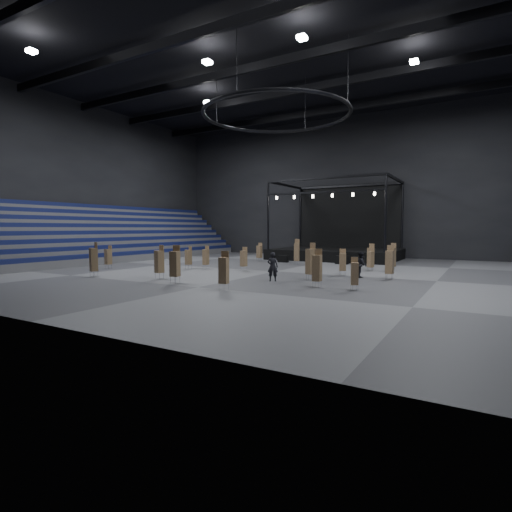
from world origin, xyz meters
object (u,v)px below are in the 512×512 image
Objects in this scene: chair_stack_6 at (224,270)px; chair_stack_13 at (297,252)px; flight_case_right at (359,261)px; chair_stack_11 at (259,251)px; chair_stack_15 at (159,261)px; chair_stack_12 at (317,267)px; chair_stack_17 at (371,259)px; chair_stack_16 at (343,261)px; chair_stack_5 at (206,257)px; flight_case_mid at (342,260)px; flight_case_left at (283,259)px; chair_stack_2 at (175,263)px; chair_stack_0 at (310,261)px; man_center at (273,267)px; chair_stack_3 at (355,273)px; chair_stack_8 at (188,257)px; chair_stack_14 at (244,258)px; chair_stack_1 at (371,256)px; crew_member at (361,265)px; chair_stack_10 at (392,257)px; chair_stack_4 at (94,259)px; chair_stack_9 at (390,262)px; chair_stack_7 at (108,256)px.

chair_stack_13 is (-3.04, 17.17, 0.10)m from chair_stack_6.
chair_stack_11 reaches higher than flight_case_right.
chair_stack_13 is 15.58m from chair_stack_15.
chair_stack_12 is 1.19× the size of chair_stack_17.
chair_stack_5 is at bearing 164.44° from chair_stack_16.
flight_case_left is at bearing -170.93° from flight_case_mid.
chair_stack_17 is at bearing 44.04° from chair_stack_2.
chair_stack_0 is 2.75m from man_center.
chair_stack_3 is at bearing -55.93° from chair_stack_17.
chair_stack_2 reaches higher than flight_case_right.
man_center is at bearing 33.80° from chair_stack_15.
chair_stack_5 reaches higher than chair_stack_8.
chair_stack_13 reaches higher than chair_stack_3.
chair_stack_12 is at bearing -68.07° from chair_stack_17.
chair_stack_13 is 9.67m from chair_stack_16.
chair_stack_8 is 10.90m from man_center.
chair_stack_12 is 1.17× the size of chair_stack_14.
chair_stack_1 is 11.01m from chair_stack_14.
chair_stack_8 is at bearing 125.26° from chair_stack_15.
chair_stack_3 is at bearing 168.09° from crew_member.
chair_stack_10 is 1.19× the size of man_center.
crew_member is at bearing -153.81° from man_center.
flight_case_left is 19.81m from chair_stack_4.
chair_stack_14 is at bearing 164.15° from chair_stack_16.
chair_stack_8 is at bearing 127.01° from chair_stack_6.
flight_case_left is 17.17m from chair_stack_15.
chair_stack_13 reaches higher than flight_case_left.
chair_stack_13 reaches higher than chair_stack_6.
chair_stack_2 is 1.21× the size of chair_stack_5.
chair_stack_4 reaches higher than chair_stack_8.
chair_stack_15 is 14.80m from crew_member.
chair_stack_1 is at bearing 46.52° from chair_stack_8.
chair_stack_16 is (1.39, -9.60, 0.70)m from flight_case_right.
chair_stack_5 is at bearing -168.72° from chair_stack_0.
chair_stack_2 is 9.21m from chair_stack_8.
man_center is at bearing 113.34° from crew_member.
chair_stack_6 is (-4.65, -15.62, 0.01)m from chair_stack_1.
chair_stack_12 reaches higher than chair_stack_5.
chair_stack_10 reaches higher than flight_case_right.
chair_stack_0 is at bearing -89.15° from flight_case_right.
chair_stack_12 is (1.71, -3.10, -0.11)m from chair_stack_0.
chair_stack_9 is 1.02× the size of chair_stack_12.
flight_case_left is 10.24m from chair_stack_5.
chair_stack_4 is 24.13m from chair_stack_10.
chair_stack_7 is at bearing 154.46° from chair_stack_3.
man_center is at bearing -104.49° from chair_stack_10.
man_center is (9.04, -4.37, -0.10)m from chair_stack_5.
chair_stack_17 reaches higher than flight_case_right.
chair_stack_6 is 7.42m from chair_stack_15.
chair_stack_15 is (-13.80, -1.57, 0.25)m from chair_stack_3.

